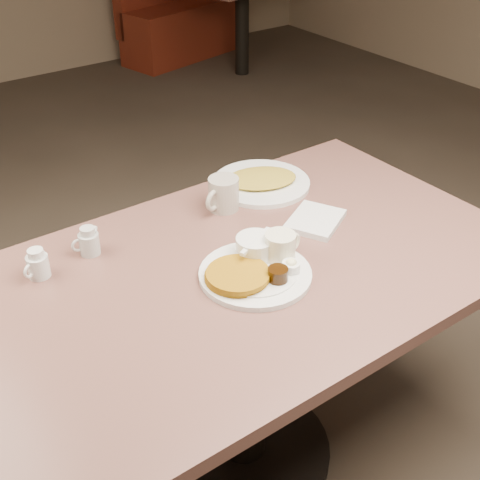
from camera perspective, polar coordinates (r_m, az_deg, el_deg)
room at (r=1.40m, az=0.51°, el=19.87°), size 7.04×8.04×2.84m
diner_table at (r=1.78m, az=0.38°, el=-6.76°), size 1.50×0.90×0.75m
main_plate at (r=1.63m, az=1.20°, el=-2.46°), size 0.38×0.38×0.07m
coffee_mug_near at (r=1.66m, az=3.67°, el=-0.74°), size 0.12×0.09×0.09m
napkin at (r=1.86m, az=6.75°, el=1.76°), size 0.21×0.20×0.02m
coffee_mug_far at (r=1.90m, az=-1.54°, el=4.13°), size 0.14×0.12×0.10m
creamer_left at (r=1.70m, az=-17.67°, el=-2.09°), size 0.08×0.06×0.08m
creamer_right at (r=1.75m, az=-13.39°, el=-0.16°), size 0.09×0.07×0.08m
hash_plate at (r=2.05m, az=1.90°, el=5.27°), size 0.41×0.41×0.04m
booth_back_right at (r=5.75m, az=-5.06°, el=19.92°), size 1.34×1.49×1.12m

